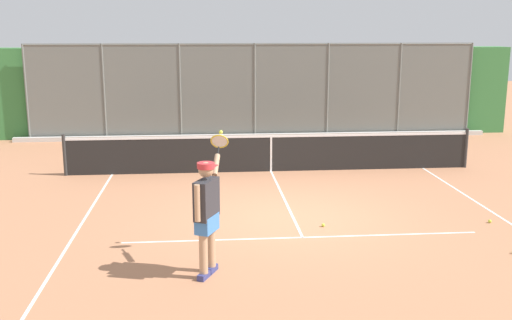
# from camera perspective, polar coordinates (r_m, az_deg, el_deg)

# --- Properties ---
(ground_plane) EXTENTS (60.00, 60.00, 0.00)m
(ground_plane) POSITION_cam_1_polar(r_m,az_deg,el_deg) (11.98, 3.55, -5.49)
(ground_plane) COLOR #B27551
(court_line_markings) EXTENTS (8.31, 9.36, 0.01)m
(court_line_markings) POSITION_cam_1_polar(r_m,az_deg,el_deg) (10.57, 4.77, -7.98)
(court_line_markings) COLOR white
(court_line_markings) RESTS_ON ground
(fence_backdrop) EXTENTS (18.14, 1.37, 3.21)m
(fence_backdrop) POSITION_cam_1_polar(r_m,az_deg,el_deg) (21.08, -0.27, 6.54)
(fence_backdrop) COLOR slate
(fence_backdrop) RESTS_ON ground
(tennis_net) EXTENTS (10.68, 0.09, 1.07)m
(tennis_net) POSITION_cam_1_polar(r_m,az_deg,el_deg) (15.65, 1.44, 0.68)
(tennis_net) COLOR #2D2D2D
(tennis_net) RESTS_ON ground
(tennis_player) EXTENTS (0.59, 1.41, 2.06)m
(tennis_player) POSITION_cam_1_polar(r_m,az_deg,el_deg) (8.97, -4.71, -4.66)
(tennis_player) COLOR navy
(tennis_player) RESTS_ON ground
(tennis_ball_near_net) EXTENTS (0.07, 0.07, 0.07)m
(tennis_ball_near_net) POSITION_cam_1_polar(r_m,az_deg,el_deg) (11.47, 6.44, -6.19)
(tennis_ball_near_net) COLOR #C1D138
(tennis_ball_near_net) RESTS_ON ground
(tennis_ball_near_baseline) EXTENTS (0.07, 0.07, 0.07)m
(tennis_ball_near_baseline) POSITION_cam_1_polar(r_m,az_deg,el_deg) (12.48, 21.43, -5.46)
(tennis_ball_near_baseline) COLOR #C1D138
(tennis_ball_near_baseline) RESTS_ON ground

